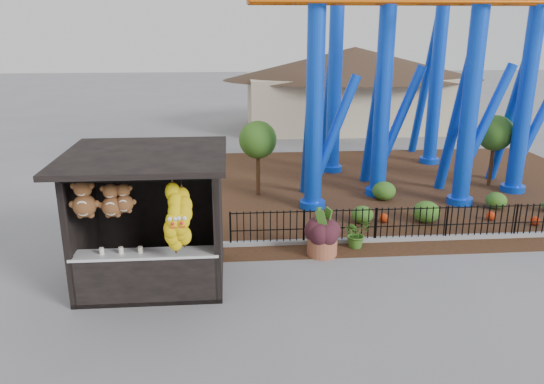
{
  "coord_description": "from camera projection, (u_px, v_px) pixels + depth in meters",
  "views": [
    {
      "loc": [
        -1.16,
        -10.34,
        5.74
      ],
      "look_at": [
        -0.2,
        1.5,
        2.0
      ],
      "focal_mm": 35.0,
      "sensor_mm": 36.0,
      "label": 1
    }
  ],
  "objects": [
    {
      "name": "potted_plant",
      "position": [
        356.0,
        233.0,
        14.25
      ],
      "size": [
        0.89,
        0.84,
        0.79
      ],
      "primitive_type": "imported",
      "rotation": [
        0.0,
        0.0,
        0.39
      ],
      "color": "#1B5C1B",
      "rests_on": "ground"
    },
    {
      "name": "planter_foliage",
      "position": [
        323.0,
        224.0,
        13.63
      ],
      "size": [
        0.7,
        0.7,
        0.64
      ],
      "primitive_type": "ellipsoid",
      "color": "black",
      "rests_on": "terracotta_planter"
    },
    {
      "name": "prize_booth",
      "position": [
        149.0,
        223.0,
        11.82
      ],
      "size": [
        3.5,
        3.4,
        3.12
      ],
      "color": "black",
      "rests_on": "ground"
    },
    {
      "name": "picket_fence",
      "position": [
        450.0,
        223.0,
        14.72
      ],
      "size": [
        12.2,
        0.06,
        1.0
      ],
      "primitive_type": null,
      "color": "black",
      "rests_on": "ground"
    },
    {
      "name": "pavilion",
      "position": [
        354.0,
        75.0,
        30.2
      ],
      "size": [
        15.0,
        15.0,
        4.8
      ],
      "color": "#BFAD8C",
      "rests_on": "ground"
    },
    {
      "name": "mulch_bed",
      "position": [
        371.0,
        188.0,
        19.56
      ],
      "size": [
        18.0,
        12.0,
        0.02
      ],
      "primitive_type": "cube",
      "color": "#331E11",
      "rests_on": "ground"
    },
    {
      "name": "terracotta_planter",
      "position": [
        322.0,
        245.0,
        13.81
      ],
      "size": [
        0.97,
        0.97,
        0.55
      ],
      "primitive_type": "cylinder",
      "rotation": [
        0.0,
        0.0,
        0.26
      ],
      "color": "#965136",
      "rests_on": "ground"
    },
    {
      "name": "ground",
      "position": [
        286.0,
        299.0,
        11.65
      ],
      "size": [
        120.0,
        120.0,
        0.0
      ],
      "primitive_type": "plane",
      "color": "slate",
      "rests_on": "ground"
    },
    {
      "name": "landscaping",
      "position": [
        426.0,
        204.0,
        16.86
      ],
      "size": [
        8.22,
        3.63,
        0.65
      ],
      "color": "#305A1A",
      "rests_on": "mulch_bed"
    },
    {
      "name": "roller_coaster",
      "position": [
        412.0,
        4.0,
        17.93
      ],
      "size": [
        11.0,
        6.37,
        10.82
      ],
      "color": "blue",
      "rests_on": "ground"
    },
    {
      "name": "curb",
      "position": [
        417.0,
        238.0,
        14.79
      ],
      "size": [
        18.0,
        0.18,
        0.12
      ],
      "primitive_type": "cube",
      "color": "gray",
      "rests_on": "ground"
    }
  ]
}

